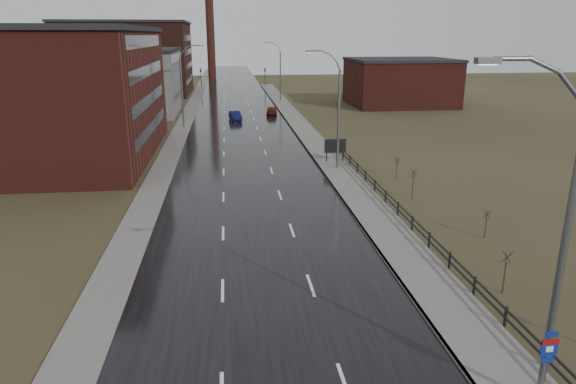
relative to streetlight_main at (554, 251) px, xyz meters
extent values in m
cube|color=black|center=(-8.47, 58.00, -6.03)|extent=(14.00, 300.00, 0.06)
cube|color=#595651|center=(0.13, 33.00, -5.97)|extent=(3.20, 180.00, 0.18)
cube|color=slate|center=(-1.39, 33.00, -5.97)|extent=(0.16, 180.00, 0.18)
cube|color=#595651|center=(-16.67, 58.00, -6.00)|extent=(2.40, 260.00, 0.12)
cube|color=#471914|center=(-29.47, 43.00, 0.44)|extent=(22.00, 28.00, 13.00)
cube|color=black|center=(-29.47, 43.00, 7.19)|extent=(22.44, 28.56, 0.50)
cube|color=black|center=(-18.49, 43.00, -3.06)|extent=(0.06, 22.40, 1.20)
cube|color=black|center=(-18.49, 43.00, -0.06)|extent=(0.06, 22.40, 1.20)
cube|color=black|center=(-18.49, 43.00, 2.94)|extent=(0.06, 22.40, 1.20)
cube|color=black|center=(-18.49, 43.00, 5.94)|extent=(0.06, 22.40, 1.20)
cube|color=slate|center=(-26.47, 76.00, -1.06)|extent=(16.00, 20.00, 10.00)
cube|color=black|center=(-26.47, 76.00, 4.19)|extent=(16.32, 20.40, 0.50)
cube|color=black|center=(-18.49, 76.00, -3.06)|extent=(0.06, 16.00, 1.20)
cube|color=black|center=(-18.49, 76.00, -0.06)|extent=(0.06, 16.00, 1.20)
cube|color=black|center=(-18.49, 76.00, 2.94)|extent=(0.06, 16.00, 1.20)
cube|color=#331611|center=(-31.47, 106.00, 1.44)|extent=(26.00, 24.00, 15.00)
cube|color=black|center=(-31.47, 106.00, 9.19)|extent=(26.52, 24.48, 0.50)
cube|color=black|center=(-18.49, 106.00, -3.06)|extent=(0.06, 19.20, 1.20)
cube|color=black|center=(-18.49, 106.00, -0.06)|extent=(0.06, 19.20, 1.20)
cube|color=black|center=(-18.49, 106.00, 2.94)|extent=(0.06, 19.20, 1.20)
cube|color=black|center=(-18.49, 106.00, 5.94)|extent=(0.06, 19.20, 1.20)
cube|color=#471914|center=(21.83, 80.00, -2.06)|extent=(18.00, 16.00, 8.00)
cube|color=black|center=(21.83, 80.00, 2.19)|extent=(18.36, 16.32, 0.50)
cylinder|color=#331611|center=(-14.47, 148.00, 8.94)|extent=(2.40, 2.40, 30.00)
cylinder|color=slate|center=(0.33, 0.00, -1.06)|extent=(0.24, 0.24, 10.00)
cylinder|color=slate|center=(-0.41, 0.00, 5.22)|extent=(0.91, 0.14, 0.91)
cylinder|color=slate|center=(-1.22, 0.00, 5.76)|extent=(1.12, 0.14, 0.57)
cylinder|color=slate|center=(-2.19, 0.00, 5.95)|extent=(1.15, 0.14, 0.14)
cube|color=slate|center=(-2.94, 0.00, 5.90)|extent=(0.70, 0.28, 0.18)
cube|color=silver|center=(-2.94, 0.00, 5.80)|extent=(0.50, 0.20, 0.04)
cube|color=navy|center=(0.33, -0.12, -3.01)|extent=(0.45, 0.04, 0.22)
cube|color=navy|center=(0.33, -0.12, -3.51)|extent=(0.60, 0.04, 0.65)
cube|color=maroon|center=(0.33, -0.13, -3.28)|extent=(0.60, 0.04, 0.20)
cube|color=navy|center=(0.33, -0.12, -4.01)|extent=(0.45, 0.04, 0.22)
cube|color=silver|center=(0.33, -0.14, -3.56)|extent=(0.26, 0.02, 0.22)
cylinder|color=slate|center=(0.33, 34.00, -1.31)|extent=(0.24, 0.24, 9.50)
cylinder|color=slate|center=(0.16, 34.00, 3.84)|extent=(0.51, 0.14, 0.98)
cylinder|color=slate|center=(-0.32, 34.00, 4.56)|extent=(0.81, 0.14, 0.81)
cylinder|color=slate|center=(-1.03, 34.00, 5.04)|extent=(0.98, 0.14, 0.51)
cylinder|color=slate|center=(-1.87, 34.00, 5.20)|extent=(1.01, 0.14, 0.14)
cube|color=slate|center=(-2.56, 34.00, 5.15)|extent=(0.70, 0.28, 0.18)
cube|color=silver|center=(-2.56, 34.00, 5.05)|extent=(0.50, 0.20, 0.04)
cylinder|color=slate|center=(-16.47, 60.00, -1.31)|extent=(0.24, 0.24, 9.50)
cylinder|color=slate|center=(-16.30, 60.00, 3.84)|extent=(0.51, 0.14, 0.98)
cylinder|color=slate|center=(-15.83, 60.00, 4.56)|extent=(0.81, 0.14, 0.81)
cylinder|color=slate|center=(-15.11, 60.00, 5.04)|extent=(0.98, 0.14, 0.51)
cylinder|color=slate|center=(-14.27, 60.00, 5.20)|extent=(1.01, 0.14, 0.14)
cube|color=slate|center=(-13.59, 60.00, 5.15)|extent=(0.70, 0.28, 0.18)
cube|color=silver|center=(-13.59, 60.00, 5.05)|extent=(0.50, 0.20, 0.04)
cylinder|color=slate|center=(0.33, 88.00, -1.31)|extent=(0.24, 0.24, 9.50)
cylinder|color=slate|center=(0.16, 88.00, 3.84)|extent=(0.51, 0.14, 0.98)
cylinder|color=slate|center=(-0.32, 88.00, 4.56)|extent=(0.81, 0.14, 0.81)
cylinder|color=slate|center=(-1.03, 88.00, 5.04)|extent=(0.98, 0.14, 0.51)
cylinder|color=slate|center=(-1.87, 88.00, 5.20)|extent=(1.01, 0.14, 0.14)
cube|color=slate|center=(-2.56, 88.00, 5.15)|extent=(0.70, 0.28, 0.18)
cube|color=silver|center=(-2.56, 88.00, 5.05)|extent=(0.50, 0.20, 0.04)
cube|color=black|center=(1.83, 2.00, -5.51)|extent=(0.10, 0.10, 1.10)
cube|color=black|center=(1.83, 5.00, -5.51)|extent=(0.10, 0.10, 1.10)
cube|color=black|center=(1.83, 8.00, -5.51)|extent=(0.10, 0.10, 1.10)
cube|color=black|center=(1.83, 11.00, -5.51)|extent=(0.10, 0.10, 1.10)
cube|color=black|center=(1.83, 14.00, -5.51)|extent=(0.10, 0.10, 1.10)
cube|color=black|center=(1.83, 17.00, -5.51)|extent=(0.10, 0.10, 1.10)
cube|color=black|center=(1.83, 20.00, -5.51)|extent=(0.10, 0.10, 1.10)
cube|color=black|center=(1.83, 23.00, -5.51)|extent=(0.10, 0.10, 1.10)
cube|color=black|center=(1.83, 26.00, -5.51)|extent=(0.10, 0.10, 1.10)
cube|color=black|center=(1.83, 29.00, -5.51)|extent=(0.10, 0.10, 1.10)
cube|color=black|center=(1.83, 32.00, -5.51)|extent=(0.10, 0.10, 1.10)
cube|color=black|center=(1.83, 35.00, -5.51)|extent=(0.10, 0.10, 1.10)
cube|color=black|center=(1.83, 38.00, -5.51)|extent=(0.10, 0.10, 1.10)
cube|color=black|center=(1.83, 41.00, -5.51)|extent=(0.10, 0.10, 1.10)
cube|color=black|center=(1.83, 16.50, -5.11)|extent=(0.08, 53.00, 0.10)
cube|color=black|center=(1.83, 16.50, -5.51)|extent=(0.08, 53.00, 0.10)
cylinder|color=#382D23|center=(3.47, 8.16, -5.20)|extent=(0.08, 0.08, 1.72)
cylinder|color=#382D23|center=(3.52, 8.16, -4.08)|extent=(0.04, 0.58, 0.68)
cylinder|color=#382D23|center=(3.48, 8.20, -4.08)|extent=(0.55, 0.22, 0.69)
cylinder|color=#382D23|center=(3.43, 8.19, -4.08)|extent=(0.33, 0.49, 0.70)
cylinder|color=#382D23|center=(3.43, 8.13, -4.08)|extent=(0.33, 0.49, 0.70)
cylinder|color=#382D23|center=(3.48, 8.11, -4.08)|extent=(0.55, 0.22, 0.69)
cylinder|color=#382D23|center=(6.16, 15.37, -5.36)|extent=(0.08, 0.08, 1.39)
cylinder|color=#382D23|center=(6.21, 15.37, -4.46)|extent=(0.04, 0.48, 0.56)
cylinder|color=#382D23|center=(6.17, 15.42, -4.46)|extent=(0.45, 0.18, 0.56)
cylinder|color=#382D23|center=(6.12, 15.40, -4.46)|extent=(0.28, 0.40, 0.57)
cylinder|color=#382D23|center=(6.12, 15.34, -4.46)|extent=(0.28, 0.40, 0.57)
cylinder|color=#382D23|center=(6.17, 15.32, -4.46)|extent=(0.45, 0.18, 0.56)
cylinder|color=#382D23|center=(4.29, 23.79, -5.10)|extent=(0.08, 0.08, 1.92)
cylinder|color=#382D23|center=(4.34, 23.79, -3.85)|extent=(0.04, 0.65, 0.76)
cylinder|color=#382D23|center=(4.30, 23.84, -3.85)|extent=(0.61, 0.24, 0.76)
cylinder|color=#382D23|center=(4.25, 23.82, -3.85)|extent=(0.36, 0.54, 0.77)
cylinder|color=#382D23|center=(4.25, 23.76, -3.85)|extent=(0.36, 0.54, 0.77)
cylinder|color=#382D23|center=(4.30, 23.74, -3.85)|extent=(0.61, 0.24, 0.76)
cylinder|color=#382D23|center=(5.11, 30.27, -5.35)|extent=(0.08, 0.08, 1.42)
cylinder|color=#382D23|center=(5.16, 30.27, -4.43)|extent=(0.04, 0.48, 0.57)
cylinder|color=#382D23|center=(5.13, 30.32, -4.43)|extent=(0.46, 0.19, 0.57)
cylinder|color=#382D23|center=(5.07, 30.30, -4.43)|extent=(0.28, 0.41, 0.58)
cylinder|color=#382D23|center=(5.07, 30.24, -4.43)|extent=(0.28, 0.41, 0.58)
cylinder|color=#382D23|center=(5.13, 30.22, -4.43)|extent=(0.46, 0.19, 0.57)
cube|color=black|center=(-0.23, 36.69, -5.16)|extent=(0.10, 0.10, 1.80)
cube|color=black|center=(1.48, 36.69, -5.16)|extent=(0.10, 0.10, 1.80)
cube|color=silver|center=(0.63, 36.64, -4.29)|extent=(2.14, 0.08, 1.33)
cube|color=black|center=(0.63, 36.59, -4.29)|extent=(2.24, 0.04, 1.43)
cylinder|color=black|center=(-16.47, 118.00, -3.46)|extent=(0.16, 0.16, 5.20)
imported|color=black|center=(-16.47, 118.00, -1.31)|extent=(0.58, 2.73, 1.10)
sphere|color=#FF190C|center=(-16.47, 117.85, -1.01)|extent=(0.18, 0.18, 0.18)
cylinder|color=black|center=(-0.47, 118.00, -3.46)|extent=(0.16, 0.16, 5.20)
imported|color=black|center=(-0.47, 118.00, -1.31)|extent=(0.58, 2.73, 1.10)
sphere|color=#FF190C|center=(-0.47, 117.85, -1.01)|extent=(0.18, 0.18, 0.18)
imported|color=#0C0D40|center=(-9.04, 64.95, -5.36)|extent=(2.06, 4.41, 1.40)
imported|color=#56190E|center=(-2.97, 70.24, -5.34)|extent=(2.17, 4.40, 1.44)
camera|label=1|loc=(-10.20, -13.98, 6.60)|focal=32.00mm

